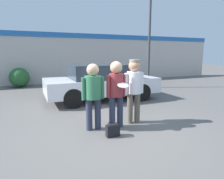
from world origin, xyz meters
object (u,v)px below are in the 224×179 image
object	(u,v)px
person_left	(93,91)
person_middle_with_frisbee	(116,89)
handbag	(113,130)
street_lamp	(154,26)
parked_car_near	(101,82)
person_right	(134,85)
shrub	(19,78)

from	to	relation	value
person_left	person_middle_with_frisbee	bearing A→B (deg)	-7.45
person_left	handbag	xyz separation A→B (m)	(0.26, -0.58, -0.80)
person_middle_with_frisbee	street_lamp	distance (m)	6.80
person_left	parked_car_near	world-z (taller)	person_left
street_lamp	handbag	xyz separation A→B (m)	(-4.62, -5.25, -3.09)
person_middle_with_frisbee	person_right	distance (m)	0.58
parked_car_near	street_lamp	bearing A→B (deg)	25.12
street_lamp	shrub	size ratio (longest dim) A/B	4.87
person_middle_with_frisbee	parked_car_near	distance (m)	3.17
street_lamp	handbag	bearing A→B (deg)	-131.34
handbag	street_lamp	bearing A→B (deg)	48.66
person_middle_with_frisbee	parked_car_near	xyz separation A→B (m)	(0.73, 3.07, -0.25)
street_lamp	person_right	bearing A→B (deg)	-128.97
shrub	person_right	bearing A→B (deg)	-68.84
person_middle_with_frisbee	street_lamp	xyz separation A→B (m)	(4.31, 4.75, 2.26)
handbag	person_left	bearing A→B (deg)	114.04
handbag	person_middle_with_frisbee	bearing A→B (deg)	58.21
street_lamp	shrub	world-z (taller)	street_lamp
shrub	person_left	bearing A→B (deg)	-76.74
person_left	parked_car_near	xyz separation A→B (m)	(1.30, 3.00, -0.23)
person_middle_with_frisbee	parked_car_near	bearing A→B (deg)	76.62
parked_car_near	person_middle_with_frisbee	bearing A→B (deg)	-103.38
person_left	handbag	world-z (taller)	person_left
person_left	person_right	xyz separation A→B (m)	(1.14, 0.05, 0.07)
person_left	person_right	distance (m)	1.14
person_left	shrub	xyz separation A→B (m)	(-1.80, 7.63, -0.42)
person_middle_with_frisbee	shrub	distance (m)	8.07
person_middle_with_frisbee	handbag	bearing A→B (deg)	-121.79
person_middle_with_frisbee	person_right	size ratio (longest dim) A/B	0.98
person_right	handbag	distance (m)	1.39
person_left	street_lamp	bearing A→B (deg)	43.79
person_middle_with_frisbee	shrub	world-z (taller)	person_middle_with_frisbee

